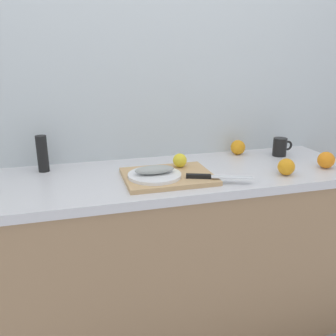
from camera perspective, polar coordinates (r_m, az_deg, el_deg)
ground_plane at (r=2.14m, az=-1.30°, el=-24.47°), size 12.00×12.00×0.00m
back_wall at (r=1.91m, az=-4.02°, el=12.04°), size 3.20×0.05×2.50m
kitchen_counter at (r=1.87m, az=-1.39°, el=-14.16°), size 2.00×0.60×0.90m
cutting_board at (r=1.61m, az=-0.00°, el=-1.35°), size 0.40×0.32×0.02m
white_plate at (r=1.58m, az=-2.18°, el=-1.16°), size 0.24×0.24×0.01m
fish_fillet at (r=1.57m, az=-2.19°, el=-0.28°), size 0.18×0.08×0.04m
chef_knife at (r=1.56m, az=6.90°, el=-1.38°), size 0.28×0.13×0.02m
lemon_0 at (r=1.71m, az=1.92°, el=1.24°), size 0.07×0.07×0.07m
coffee_mug_0 at (r=2.07m, az=17.67°, el=3.27°), size 0.12×0.08×0.10m
orange_0 at (r=1.74m, az=18.55°, el=0.18°), size 0.08×0.08×0.08m
orange_1 at (r=1.92m, az=24.17°, el=1.19°), size 0.08×0.08×0.08m
orange_2 at (r=2.04m, az=11.22°, el=3.30°), size 0.08×0.08×0.08m
pepper_mill at (r=1.80m, az=-19.63°, el=2.19°), size 0.05×0.05×0.18m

